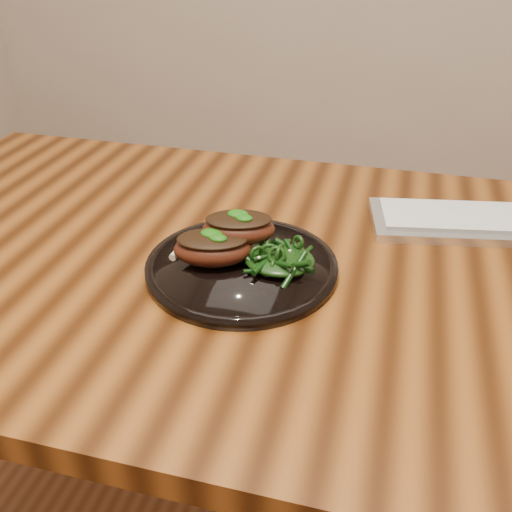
{
  "coord_description": "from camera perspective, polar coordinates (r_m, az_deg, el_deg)",
  "views": [
    {
      "loc": [
        0.09,
        -0.72,
        1.21
      ],
      "look_at": [
        -0.09,
        -0.05,
        0.78
      ],
      "focal_mm": 40.0,
      "sensor_mm": 36.0,
      "label": 1
    }
  ],
  "objects": [
    {
      "name": "desk",
      "position": [
        0.9,
        6.2,
        -5.37
      ],
      "size": [
        1.6,
        0.8,
        0.75
      ],
      "color": "#321606",
      "rests_on": "ground"
    },
    {
      "name": "plate",
      "position": [
        0.83,
        -1.44,
        -1.04
      ],
      "size": [
        0.28,
        0.28,
        0.02
      ],
      "color": "black",
      "rests_on": "desk"
    },
    {
      "name": "lamb_chop_front",
      "position": [
        0.82,
        -4.4,
        0.89
      ],
      "size": [
        0.13,
        0.1,
        0.05
      ],
      "color": "#45190D",
      "rests_on": "plate"
    },
    {
      "name": "lamb_chop_back",
      "position": [
        0.83,
        -1.79,
        2.91
      ],
      "size": [
        0.12,
        0.09,
        0.05
      ],
      "color": "#45190D",
      "rests_on": "plate"
    },
    {
      "name": "herb_smear",
      "position": [
        0.88,
        -2.56,
        1.81
      ],
      "size": [
        0.08,
        0.05,
        0.01
      ],
      "primitive_type": "ellipsoid",
      "color": "#0C4507",
      "rests_on": "plate"
    },
    {
      "name": "greens_heap",
      "position": [
        0.81,
        2.37,
        0.05
      ],
      "size": [
        0.1,
        0.1,
        0.04
      ],
      "color": "black",
      "rests_on": "plate"
    },
    {
      "name": "keyboard",
      "position": [
        1.03,
        24.13,
        3.08
      ],
      "size": [
        0.47,
        0.21,
        0.02
      ],
      "color": "silver",
      "rests_on": "desk"
    }
  ]
}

